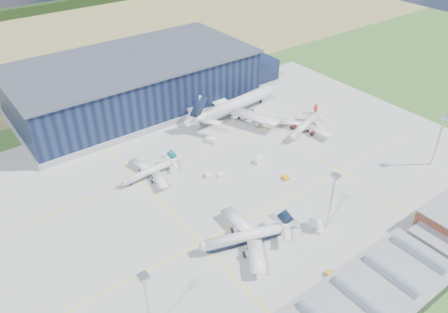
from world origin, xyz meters
TOP-DOWN VIEW (x-y plane):
  - ground at (0.00, 0.00)m, footprint 600.00×600.00m
  - apron at (0.00, 10.00)m, footprint 220.00×160.00m
  - farmland at (0.00, 220.00)m, footprint 600.00×220.00m
  - treeline at (0.00, 300.00)m, footprint 600.00×8.00m
  - hangar at (2.81, 94.80)m, footprint 145.00×62.00m
  - glass_concourse at (-6.45, -60.00)m, footprint 78.00×23.00m
  - light_mast_west at (-60.00, -30.00)m, footprint 2.60×2.60m
  - light_mast_center at (10.00, -30.00)m, footprint 2.60×2.60m
  - light_mast_east at (75.00, -30.00)m, footprint 2.60×2.60m
  - airliner_navy at (-19.07, -19.03)m, footprint 43.31×42.84m
  - airliner_red at (50.77, 22.00)m, footprint 37.94×37.54m
  - airliner_widebody at (36.39, 55.00)m, footprint 62.76×61.67m
  - airliner_regional at (-26.06, 33.70)m, footprint 28.38×27.83m
  - gse_tug_a at (-5.41, -46.00)m, footprint 3.68×4.06m
  - gse_tug_b at (18.00, -0.56)m, footprint 2.70×3.46m
  - gse_van_a at (17.61, 15.34)m, footprint 5.76×3.69m
  - gse_cart_a at (-6.32, 19.79)m, footprint 3.19×3.75m
  - gse_van_b at (10.24, 40.55)m, footprint 4.28×5.48m
  - gse_tug_c at (55.98, 62.00)m, footprint 2.36×3.19m
  - gse_cart_b at (-1.66, 16.29)m, footprint 3.70×2.98m
  - airstair at (6.16, -28.05)m, footprint 2.72×5.50m
  - car_b at (19.55, -48.00)m, footprint 3.66×2.22m

SIDE VIEW (x-z plane):
  - ground at x=0.00m, z-range 0.00..0.00m
  - farmland at x=0.00m, z-range -0.01..0.01m
  - apron at x=0.00m, z-range -0.01..0.07m
  - car_b at x=19.55m, z-range 0.00..1.14m
  - gse_tug_c at x=55.98m, z-range 0.00..1.26m
  - gse_tug_b at x=18.00m, z-range 0.00..1.33m
  - gse_cart_a at x=-6.32m, z-range 0.00..1.37m
  - gse_cart_b at x=-1.66m, z-range 0.00..1.39m
  - gse_tug_a at x=-5.41m, z-range 0.00..1.45m
  - gse_van_b at x=10.24m, z-range 0.00..2.29m
  - gse_van_a at x=17.61m, z-range 0.00..2.32m
  - airstair at x=6.16m, z-range 0.00..3.38m
  - glass_concourse at x=-6.45m, z-range -0.61..7.99m
  - treeline at x=0.00m, z-range 0.00..8.00m
  - airliner_regional at x=-26.06m, z-range 0.00..8.75m
  - airliner_red at x=50.77m, z-range 0.00..9.80m
  - airliner_navy at x=-19.07m, z-range 0.00..11.22m
  - airliner_widebody at x=36.39m, z-range 0.00..18.60m
  - hangar at x=2.81m, z-range -1.43..24.67m
  - light_mast_west at x=-60.00m, z-range 3.93..26.93m
  - light_mast_center at x=10.00m, z-range 3.93..26.93m
  - light_mast_east at x=75.00m, z-range 3.93..26.93m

